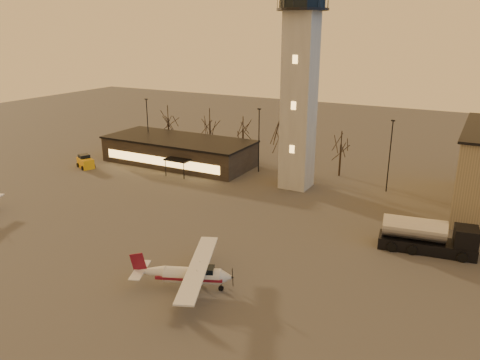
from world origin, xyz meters
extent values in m
plane|color=#413E3C|center=(0.00, 0.00, 0.00)|extent=(220.00, 220.00, 0.00)
cube|color=#9B9793|center=(0.00, 30.00, 12.00)|extent=(4.00, 4.00, 24.00)
cylinder|color=black|center=(0.00, 30.00, 24.15)|extent=(6.80, 6.80, 0.30)
cube|color=black|center=(-22.00, 32.00, 2.00)|extent=(25.00, 10.00, 4.00)
cube|color=black|center=(-22.00, 32.00, 4.15)|extent=(25.40, 10.40, 0.30)
cube|color=#F6B556|center=(-22.00, 26.98, 1.60)|extent=(22.00, 0.08, 1.40)
cube|color=black|center=(-18.00, 26.00, 2.60)|extent=(4.00, 2.00, 0.20)
cylinder|color=black|center=(-30.00, 34.00, 5.00)|extent=(0.16, 0.16, 10.00)
cube|color=black|center=(-30.00, 34.00, 10.05)|extent=(0.50, 0.25, 0.18)
cylinder|color=black|center=(-8.00, 34.00, 5.00)|extent=(0.16, 0.16, 10.00)
cube|color=black|center=(-8.00, 34.00, 10.05)|extent=(0.50, 0.25, 0.18)
cylinder|color=black|center=(12.00, 34.00, 5.00)|extent=(0.16, 0.16, 10.00)
cube|color=black|center=(12.00, 34.00, 10.05)|extent=(0.50, 0.25, 0.18)
cylinder|color=black|center=(-30.00, 40.00, 2.87)|extent=(0.28, 0.28, 5.74)
cylinder|color=black|center=(-14.00, 40.00, 2.62)|extent=(0.28, 0.28, 5.25)
cylinder|color=black|center=(-5.00, 36.00, 3.08)|extent=(0.28, 0.28, 6.16)
cylinder|color=black|center=(4.00, 38.00, 2.48)|extent=(0.28, 0.28, 4.97)
cylinder|color=black|center=(-22.00, 42.00, 2.80)|extent=(0.28, 0.28, 5.60)
cylinder|color=beige|center=(2.55, -0.56, 1.36)|extent=(5.16, 3.22, 1.41)
cone|color=beige|center=(5.26, 0.56, 1.36)|extent=(1.42, 1.62, 1.35)
cone|color=beige|center=(-0.86, -1.97, 1.52)|extent=(2.87, 2.10, 1.20)
cube|color=black|center=(3.56, -0.15, 1.85)|extent=(1.94, 1.68, 0.76)
cube|color=maroon|center=(2.35, -0.65, 1.30)|extent=(5.98, 3.59, 0.24)
cube|color=beige|center=(3.06, -0.35, 2.21)|extent=(6.07, 11.67, 0.15)
cube|color=beige|center=(-1.76, -2.35, 1.63)|extent=(2.27, 3.69, 0.09)
cube|color=maroon|center=(-1.86, -2.39, 2.39)|extent=(1.43, 0.66, 1.84)
cube|color=black|center=(19.51, 17.01, 0.61)|extent=(9.68, 3.99, 1.22)
cube|color=black|center=(23.01, 17.53, 2.10)|extent=(2.56, 2.84, 1.99)
cube|color=black|center=(23.77, 17.64, 2.43)|extent=(0.41, 2.09, 1.10)
cylinder|color=#BAB9BF|center=(18.20, 16.82, 2.32)|extent=(6.46, 3.19, 2.32)
cube|color=#E39F0D|center=(-34.00, 22.55, 0.78)|extent=(3.80, 3.04, 1.57)
cube|color=black|center=(-34.41, 22.74, 1.68)|extent=(2.08, 2.08, 0.90)
camera|label=1|loc=(23.33, -30.37, 21.82)|focal=35.00mm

